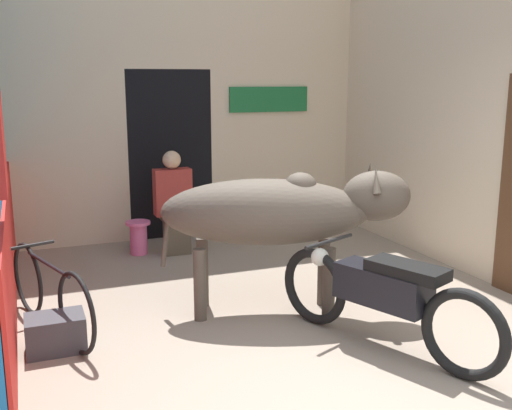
% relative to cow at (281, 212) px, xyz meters
% --- Properties ---
extents(ground_plane, '(30.00, 30.00, 0.00)m').
position_rel_cow_xyz_m(ground_plane, '(0.04, -1.45, -0.92)').
color(ground_plane, gray).
extents(wall_back_with_doorway, '(4.53, 0.93, 3.93)m').
position_rel_cow_xyz_m(wall_back_with_doorway, '(-0.06, 3.14, 0.74)').
color(wall_back_with_doorway, beige).
rests_on(wall_back_with_doorway, ground_plane).
extents(wall_right_with_door, '(0.22, 4.34, 3.93)m').
position_rel_cow_xyz_m(wall_right_with_door, '(2.39, 0.68, 1.02)').
color(wall_right_with_door, beige).
rests_on(wall_right_with_door, ground_plane).
extents(cow, '(2.20, 1.21, 1.35)m').
position_rel_cow_xyz_m(cow, '(0.00, 0.00, 0.00)').
color(cow, '#4C4238').
rests_on(cow, ground_plane).
extents(motorcycle_near, '(0.90, 1.88, 0.77)m').
position_rel_cow_xyz_m(motorcycle_near, '(0.43, -0.97, -0.48)').
color(motorcycle_near, black).
rests_on(motorcycle_near, ground_plane).
extents(bicycle, '(0.63, 1.60, 0.66)m').
position_rel_cow_xyz_m(bicycle, '(-1.93, 0.30, -0.58)').
color(bicycle, black).
rests_on(bicycle, ground_plane).
extents(shopkeeper_seated, '(0.44, 0.34, 1.22)m').
position_rel_cow_xyz_m(shopkeeper_seated, '(-0.41, 2.21, -0.29)').
color(shopkeeper_seated, brown).
rests_on(shopkeeper_seated, ground_plane).
extents(plastic_stool, '(0.29, 0.29, 0.40)m').
position_rel_cow_xyz_m(plastic_stool, '(-0.84, 2.27, -0.70)').
color(plastic_stool, '#DB6093').
rests_on(plastic_stool, ground_plane).
extents(crate, '(0.44, 0.32, 0.28)m').
position_rel_cow_xyz_m(crate, '(-1.92, -0.08, -0.78)').
color(crate, '#38383D').
rests_on(crate, ground_plane).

